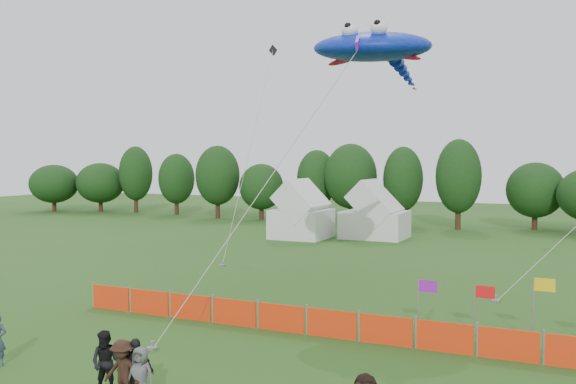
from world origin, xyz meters
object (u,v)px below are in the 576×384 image
at_px(tent_left, 301,214).
at_px(tent_right, 375,216).
at_px(barrier_fence, 306,321).
at_px(spectator_b, 106,363).
at_px(spectator_d, 135,371).
at_px(spectator_e, 141,377).
at_px(stingray_kite, 375,49).
at_px(spectator_c, 122,373).

height_order(tent_left, tent_right, tent_left).
xyz_separation_m(tent_left, barrier_fence, (11.64, -25.69, -1.40)).
xyz_separation_m(spectator_b, spectator_d, (1.12, -0.16, -0.01)).
xyz_separation_m(barrier_fence, spectator_e, (-1.12, -8.01, 0.28)).
distance_m(barrier_fence, spectator_b, 8.13).
height_order(spectator_d, stingray_kite, stingray_kite).
height_order(spectator_b, spectator_e, spectator_b).
bearing_deg(barrier_fence, spectator_d, -99.99).
height_order(spectator_c, stingray_kite, stingray_kite).
bearing_deg(stingray_kite, barrier_fence, -90.42).
distance_m(tent_right, spectator_d, 36.41).
relative_size(tent_left, stingray_kite, 0.23).
xyz_separation_m(spectator_d, spectator_e, (0.27, -0.12, -0.08)).
distance_m(spectator_b, spectator_e, 1.42).
height_order(spectator_c, spectator_d, spectator_c).
height_order(spectator_e, stingray_kite, stingray_kite).
distance_m(spectator_c, stingray_kite, 19.33).
bearing_deg(spectator_b, tent_right, 80.57).
relative_size(spectator_b, spectator_e, 1.11).
height_order(tent_right, stingray_kite, stingray_kite).
relative_size(tent_left, spectator_d, 2.50).
bearing_deg(stingray_kite, spectator_c, -95.86).
bearing_deg(spectator_e, spectator_c, -170.67).
xyz_separation_m(barrier_fence, stingray_kite, (0.06, 7.91, 10.99)).
bearing_deg(tent_left, tent_right, 25.10).
height_order(tent_right, spectator_b, tent_right).
bearing_deg(spectator_d, spectator_c, -142.03).
distance_m(spectator_c, spectator_e, 0.50).
bearing_deg(spectator_b, spectator_d, -23.64).
relative_size(spectator_c, stingray_kite, 0.09).
relative_size(tent_right, spectator_e, 3.22).
xyz_separation_m(barrier_fence, spectator_c, (-1.59, -8.15, 0.36)).
xyz_separation_m(spectator_c, spectator_d, (0.20, 0.26, -0.00)).
height_order(barrier_fence, spectator_b, spectator_b).
height_order(spectator_c, spectator_e, spectator_c).
bearing_deg(stingray_kite, tent_right, 107.43).
bearing_deg(barrier_fence, spectator_b, -108.03).
height_order(spectator_b, spectator_c, spectator_b).
bearing_deg(tent_right, barrier_fence, -77.39).
height_order(tent_right, spectator_d, tent_right).
xyz_separation_m(spectator_d, stingray_kite, (1.45, 15.80, 10.63)).
bearing_deg(spectator_d, spectator_e, -39.63).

